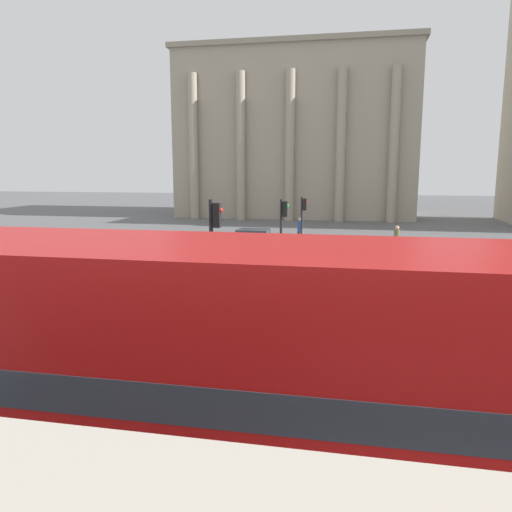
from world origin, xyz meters
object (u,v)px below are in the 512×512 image
at_px(traffic_light_far, 303,216).
at_px(car_silver, 256,240).
at_px(double_decker_bus, 104,370).
at_px(pedestrian_blue, 300,229).
at_px(plaza_building_left, 298,135).
at_px(pedestrian_grey, 497,283).
at_px(traffic_light_mid, 283,226).
at_px(traffic_light_near, 214,249).
at_px(pedestrian_olive, 397,239).

bearing_deg(traffic_light_far, car_silver, -173.21).
height_order(double_decker_bus, pedestrian_blue, double_decker_bus).
relative_size(double_decker_bus, plaza_building_left, 0.46).
relative_size(pedestrian_blue, pedestrian_grey, 0.98).
bearing_deg(pedestrian_blue, pedestrian_grey, -97.47).
distance_m(double_decker_bus, pedestrian_grey, 14.80).
relative_size(car_silver, pedestrian_grey, 2.32).
relative_size(traffic_light_mid, pedestrian_grey, 1.98).
bearing_deg(car_silver, pedestrian_blue, -0.63).
xyz_separation_m(traffic_light_near, pedestrian_blue, (0.38, 19.16, -1.62)).
bearing_deg(traffic_light_near, traffic_light_mid, 85.34).
bearing_deg(pedestrian_grey, double_decker_bus, -97.19).
bearing_deg(plaza_building_left, car_silver, -88.87).
xyz_separation_m(traffic_light_mid, car_silver, (-2.65, 6.88, -1.66)).
bearing_deg(traffic_light_near, traffic_light_far, 86.82).
bearing_deg(traffic_light_near, pedestrian_olive, 67.48).
bearing_deg(double_decker_bus, traffic_light_far, 97.49).
bearing_deg(traffic_light_far, double_decker_bus, -90.41).
height_order(pedestrian_blue, pedestrian_grey, pedestrian_grey).
xyz_separation_m(traffic_light_far, pedestrian_grey, (7.97, -11.61, -1.14)).
relative_size(double_decker_bus, pedestrian_blue, 6.39).
bearing_deg(pedestrian_blue, plaza_building_left, 59.60).
distance_m(pedestrian_blue, pedestrian_olive, 7.12).
bearing_deg(double_decker_bus, traffic_light_mid, 97.89).
distance_m(traffic_light_far, pedestrian_olive, 5.60).
bearing_deg(car_silver, double_decker_bus, -140.28).
xyz_separation_m(traffic_light_near, pedestrian_olive, (6.30, 15.20, -1.60)).
distance_m(traffic_light_near, traffic_light_far, 16.10).
bearing_deg(pedestrian_blue, pedestrian_olive, -71.26).
distance_m(car_silver, pedestrian_grey, 15.61).
bearing_deg(traffic_light_mid, pedestrian_blue, 91.88).
xyz_separation_m(plaza_building_left, traffic_light_near, (2.44, -42.00, -5.97)).
bearing_deg(traffic_light_far, traffic_light_mid, -91.35).
bearing_deg(pedestrian_blue, traffic_light_mid, -125.57).
height_order(traffic_light_mid, car_silver, traffic_light_mid).
distance_m(car_silver, pedestrian_blue, 4.14).
relative_size(traffic_light_mid, traffic_light_far, 1.08).
relative_size(plaza_building_left, car_silver, 5.90).
bearing_deg(traffic_light_near, car_silver, 96.97).
bearing_deg(plaza_building_left, pedestrian_blue, -82.95).
bearing_deg(traffic_light_mid, pedestrian_olive, 48.67).
xyz_separation_m(traffic_light_mid, traffic_light_far, (0.17, 7.22, -0.17)).
bearing_deg(plaza_building_left, pedestrian_grey, -73.24).
distance_m(traffic_light_mid, traffic_light_far, 7.22).
height_order(car_silver, pedestrian_grey, pedestrian_grey).
bearing_deg(pedestrian_blue, traffic_light_near, -128.60).
bearing_deg(traffic_light_mid, traffic_light_far, 88.65).
distance_m(double_decker_bus, plaza_building_left, 50.34).
bearing_deg(pedestrian_olive, pedestrian_grey, 64.66).
height_order(plaza_building_left, traffic_light_far, plaza_building_left).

